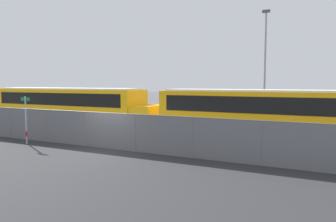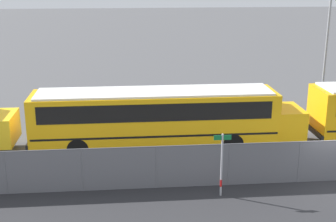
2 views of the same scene
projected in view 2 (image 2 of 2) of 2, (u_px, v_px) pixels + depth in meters
ground_plane at (331, 181)px, 20.38m from camera, size 200.00×200.00×0.00m
fence at (333, 160)px, 20.10m from camera, size 70.36×0.07×1.88m
school_bus_1 at (161, 114)px, 23.68m from camera, size 13.89×2.56×3.04m
street_sign at (222, 163)px, 18.63m from camera, size 0.70×0.09×2.65m
light_pole at (328, 29)px, 32.21m from camera, size 0.60×0.24×9.13m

